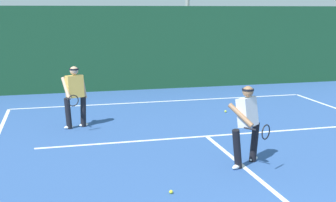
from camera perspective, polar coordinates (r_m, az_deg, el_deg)
court_line_baseline_far at (r=15.27m, az=-0.48°, el=-0.04°), size 10.10×0.10×0.01m
court_line_service at (r=11.14m, az=4.96°, el=-4.50°), size 8.24×0.10×0.01m
court_line_centre at (r=8.32m, az=12.40°, el=-10.44°), size 0.10×6.40×0.01m
player_near at (r=9.00m, az=10.09°, el=-2.69°), size 0.83×1.05×1.63m
player_far at (r=11.94m, az=-11.82°, el=0.85°), size 0.69×0.90×1.65m
tennis_ball at (r=7.77m, az=0.39°, el=-11.54°), size 0.07×0.07×0.07m
tennis_ball_extra at (r=13.75m, az=7.37°, el=-1.32°), size 0.07×0.07×0.07m
back_fence_windscreen at (r=17.47m, az=-2.46°, el=6.77°), size 17.18×0.12×3.23m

